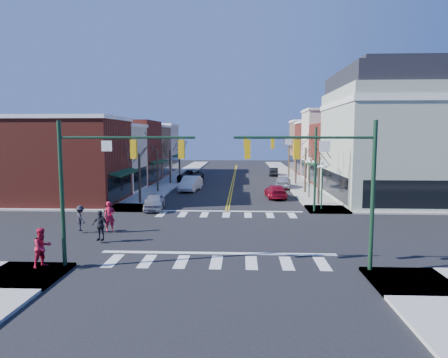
# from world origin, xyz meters

# --- Properties ---
(ground) EXTENTS (160.00, 160.00, 0.00)m
(ground) POSITION_xyz_m (0.00, 0.00, 0.00)
(ground) COLOR black
(ground) RESTS_ON ground
(sidewalk_left) EXTENTS (3.50, 70.00, 0.15)m
(sidewalk_left) POSITION_xyz_m (-8.75, 20.00, 0.07)
(sidewalk_left) COLOR #9E9B93
(sidewalk_left) RESTS_ON ground
(sidewalk_right) EXTENTS (3.50, 70.00, 0.15)m
(sidewalk_right) POSITION_xyz_m (8.75, 20.00, 0.07)
(sidewalk_right) COLOR #9E9B93
(sidewalk_right) RESTS_ON ground
(bldg_left_brick_a) EXTENTS (10.00, 8.50, 8.00)m
(bldg_left_brick_a) POSITION_xyz_m (-15.50, 11.75, 4.00)
(bldg_left_brick_a) COLOR maroon
(bldg_left_brick_a) RESTS_ON ground
(bldg_left_stucco_a) EXTENTS (10.00, 7.00, 7.50)m
(bldg_left_stucco_a) POSITION_xyz_m (-15.50, 19.50, 3.75)
(bldg_left_stucco_a) COLOR beige
(bldg_left_stucco_a) RESTS_ON ground
(bldg_left_brick_b) EXTENTS (10.00, 9.00, 8.50)m
(bldg_left_brick_b) POSITION_xyz_m (-15.50, 27.50, 4.25)
(bldg_left_brick_b) COLOR maroon
(bldg_left_brick_b) RESTS_ON ground
(bldg_left_tan) EXTENTS (10.00, 7.50, 7.80)m
(bldg_left_tan) POSITION_xyz_m (-15.50, 35.75, 3.90)
(bldg_left_tan) COLOR #956C52
(bldg_left_tan) RESTS_ON ground
(bldg_left_stucco_b) EXTENTS (10.00, 8.00, 8.20)m
(bldg_left_stucco_b) POSITION_xyz_m (-15.50, 43.50, 4.10)
(bldg_left_stucco_b) COLOR beige
(bldg_left_stucco_b) RESTS_ON ground
(bldg_right_brick_a) EXTENTS (10.00, 8.50, 8.00)m
(bldg_right_brick_a) POSITION_xyz_m (15.50, 25.75, 4.00)
(bldg_right_brick_a) COLOR maroon
(bldg_right_brick_a) RESTS_ON ground
(bldg_right_stucco) EXTENTS (10.00, 7.00, 10.00)m
(bldg_right_stucco) POSITION_xyz_m (15.50, 33.50, 5.00)
(bldg_right_stucco) COLOR beige
(bldg_right_stucco) RESTS_ON ground
(bldg_right_brick_b) EXTENTS (10.00, 8.00, 8.50)m
(bldg_right_brick_b) POSITION_xyz_m (15.50, 41.00, 4.25)
(bldg_right_brick_b) COLOR maroon
(bldg_right_brick_b) RESTS_ON ground
(bldg_right_tan) EXTENTS (10.00, 8.00, 9.00)m
(bldg_right_tan) POSITION_xyz_m (15.50, 49.00, 4.50)
(bldg_right_tan) COLOR #956C52
(bldg_right_tan) RESTS_ON ground
(victorian_corner) EXTENTS (12.25, 14.25, 13.30)m
(victorian_corner) POSITION_xyz_m (16.50, 14.50, 6.66)
(victorian_corner) COLOR #A1AC95
(victorian_corner) RESTS_ON ground
(traffic_mast_near_left) EXTENTS (6.60, 0.28, 7.20)m
(traffic_mast_near_left) POSITION_xyz_m (-5.55, -7.40, 4.71)
(traffic_mast_near_left) COLOR #14331E
(traffic_mast_near_left) RESTS_ON ground
(traffic_mast_near_right) EXTENTS (6.60, 0.28, 7.20)m
(traffic_mast_near_right) POSITION_xyz_m (5.55, -7.40, 4.71)
(traffic_mast_near_right) COLOR #14331E
(traffic_mast_near_right) RESTS_ON ground
(traffic_mast_far_right) EXTENTS (6.60, 0.28, 7.20)m
(traffic_mast_far_right) POSITION_xyz_m (5.55, 7.40, 4.71)
(traffic_mast_far_right) COLOR #14331E
(traffic_mast_far_right) RESTS_ON ground
(lamppost_corner) EXTENTS (0.36, 0.36, 4.33)m
(lamppost_corner) POSITION_xyz_m (8.20, 8.50, 2.96)
(lamppost_corner) COLOR #14331E
(lamppost_corner) RESTS_ON ground
(lamppost_midblock) EXTENTS (0.36, 0.36, 4.33)m
(lamppost_midblock) POSITION_xyz_m (8.20, 15.00, 2.96)
(lamppost_midblock) COLOR #14331E
(lamppost_midblock) RESTS_ON ground
(tree_left_a) EXTENTS (0.24, 0.24, 4.76)m
(tree_left_a) POSITION_xyz_m (-8.40, 11.00, 2.38)
(tree_left_a) COLOR #382B21
(tree_left_a) RESTS_ON ground
(tree_left_b) EXTENTS (0.24, 0.24, 5.04)m
(tree_left_b) POSITION_xyz_m (-8.40, 19.00, 2.52)
(tree_left_b) COLOR #382B21
(tree_left_b) RESTS_ON ground
(tree_left_c) EXTENTS (0.24, 0.24, 4.55)m
(tree_left_c) POSITION_xyz_m (-8.40, 27.00, 2.27)
(tree_left_c) COLOR #382B21
(tree_left_c) RESTS_ON ground
(tree_left_d) EXTENTS (0.24, 0.24, 4.90)m
(tree_left_d) POSITION_xyz_m (-8.40, 35.00, 2.45)
(tree_left_d) COLOR #382B21
(tree_left_d) RESTS_ON ground
(tree_right_a) EXTENTS (0.24, 0.24, 4.62)m
(tree_right_a) POSITION_xyz_m (8.40, 11.00, 2.31)
(tree_right_a) COLOR #382B21
(tree_right_a) RESTS_ON ground
(tree_right_b) EXTENTS (0.24, 0.24, 5.18)m
(tree_right_b) POSITION_xyz_m (8.40, 19.00, 2.59)
(tree_right_b) COLOR #382B21
(tree_right_b) RESTS_ON ground
(tree_right_c) EXTENTS (0.24, 0.24, 4.83)m
(tree_right_c) POSITION_xyz_m (8.40, 27.00, 2.42)
(tree_right_c) COLOR #382B21
(tree_right_c) RESTS_ON ground
(tree_right_d) EXTENTS (0.24, 0.24, 4.97)m
(tree_right_d) POSITION_xyz_m (8.40, 35.00, 2.48)
(tree_right_d) COLOR #382B21
(tree_right_d) RESTS_ON ground
(car_left_near) EXTENTS (2.20, 4.37, 1.43)m
(car_left_near) POSITION_xyz_m (-6.40, 8.17, 0.71)
(car_left_near) COLOR #B3B3B8
(car_left_near) RESTS_ON ground
(car_left_mid) EXTENTS (2.42, 5.36, 1.71)m
(car_left_mid) POSITION_xyz_m (-4.80, 20.47, 0.85)
(car_left_mid) COLOR silver
(car_left_mid) RESTS_ON ground
(car_left_far) EXTENTS (3.39, 6.41, 1.72)m
(car_left_far) POSITION_xyz_m (-5.99, 29.50, 0.86)
(car_left_far) COLOR black
(car_left_far) RESTS_ON ground
(car_right_near) EXTENTS (2.23, 4.87, 1.38)m
(car_right_near) POSITION_xyz_m (4.80, 15.33, 0.69)
(car_right_near) COLOR maroon
(car_right_near) RESTS_ON ground
(car_right_mid) EXTENTS (2.42, 4.87, 1.60)m
(car_right_mid) POSITION_xyz_m (6.40, 23.33, 0.80)
(car_right_mid) COLOR silver
(car_right_mid) RESTS_ON ground
(car_right_far) EXTENTS (1.67, 4.12, 1.33)m
(car_right_far) POSITION_xyz_m (6.40, 38.96, 0.66)
(car_right_far) COLOR black
(car_right_far) RESTS_ON ground
(pedestrian_red_a) EXTENTS (0.85, 0.74, 1.97)m
(pedestrian_red_a) POSITION_xyz_m (-7.54, -0.27, 1.13)
(pedestrian_red_a) COLOR #AE122E
(pedestrian_red_a) RESTS_ON sidewalk_left
(pedestrian_red_b) EXTENTS (1.08, 1.17, 1.93)m
(pedestrian_red_b) POSITION_xyz_m (-8.33, -7.74, 1.11)
(pedestrian_red_b) COLOR red
(pedestrian_red_b) RESTS_ON sidewalk_left
(pedestrian_dark_a) EXTENTS (1.16, 0.72, 1.84)m
(pedestrian_dark_a) POSITION_xyz_m (-7.30, -2.72, 1.07)
(pedestrian_dark_a) COLOR black
(pedestrian_dark_a) RESTS_ON sidewalk_left
(pedestrian_dark_b) EXTENTS (1.21, 1.24, 1.70)m
(pedestrian_dark_b) POSITION_xyz_m (-9.48, -0.38, 1.00)
(pedestrian_dark_b) COLOR black
(pedestrian_dark_b) RESTS_ON sidewalk_left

